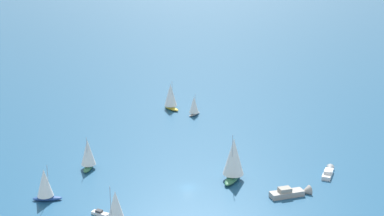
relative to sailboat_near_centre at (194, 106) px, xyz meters
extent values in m
plane|color=#1E517A|center=(-65.56, 8.51, -3.95)|extent=(2000.00, 2000.00, 0.00)
ellipsoid|color=#9E9993|center=(0.23, -0.19, -3.48)|extent=(6.37, 5.72, 0.94)
cylinder|color=#B2B2B7|center=(0.62, -0.51, 0.85)|extent=(0.14, 0.14, 7.72)
cone|color=white|center=(-0.03, 0.03, 0.46)|extent=(5.20, 5.20, 6.56)
ellipsoid|color=#33704C|center=(-50.17, 36.22, -3.41)|extent=(7.99, 3.41, 1.08)
cylinder|color=#B2B2B7|center=(-50.74, 36.31, 1.58)|extent=(0.14, 0.14, 8.90)
cone|color=white|center=(-49.79, 36.15, 1.14)|extent=(4.90, 4.90, 7.57)
ellipsoid|color=gold|center=(8.91, 8.30, -3.30)|extent=(9.43, 6.93, 1.31)
cylinder|color=#B2B2B7|center=(8.30, 7.95, 2.74)|extent=(0.14, 0.14, 10.77)
cone|color=white|center=(9.31, 8.53, 2.20)|extent=(7.03, 7.03, 9.15)
cylinder|color=#B2B2B7|center=(-93.19, 27.30, 3.76)|extent=(0.14, 0.14, 12.41)
cone|color=white|center=(-92.23, 26.35, 3.14)|extent=(8.39, 8.39, 10.54)
ellipsoid|color=#23478C|center=(-69.54, 44.75, -3.43)|extent=(2.37, 7.48, 1.04)
cylinder|color=#B2B2B7|center=(-69.56, 44.19, 1.34)|extent=(0.14, 0.14, 8.52)
cone|color=white|center=(-69.52, 45.12, 0.92)|extent=(4.23, 4.23, 7.24)
cube|color=white|center=(-78.85, 30.86, -3.60)|extent=(3.60, 4.47, 0.71)
cone|color=white|center=(-80.33, 28.60, -3.60)|extent=(1.80, 1.72, 1.41)
cube|color=#38383D|center=(-78.67, 31.14, -2.98)|extent=(1.79, 1.91, 0.53)
cube|color=white|center=(-62.16, -31.27, -3.38)|extent=(7.41, 5.45, 1.15)
cone|color=white|center=(-58.30, -33.38, -3.38)|extent=(2.71, 2.90, 2.30)
cube|color=silver|center=(-62.63, -31.02, -2.37)|extent=(3.09, 2.82, 0.86)
ellipsoid|color=#33704C|center=(-62.39, -4.08, -3.22)|extent=(10.67, 7.56, 1.47)
cylinder|color=#B2B2B7|center=(-63.08, -3.71, 3.57)|extent=(0.14, 0.14, 12.10)
cone|color=white|center=(-61.92, -4.33, 2.96)|extent=(7.83, 7.83, 10.28)
cube|color=#9E9993|center=(-73.55, -16.27, -3.24)|extent=(4.66, 9.35, 1.43)
cone|color=#9E9993|center=(-72.41, -21.63, -3.24)|extent=(3.28, 2.84, 2.87)
cube|color=gray|center=(-73.69, -15.61, -1.98)|extent=(2.89, 3.54, 1.07)
camera|label=1|loc=(-191.16, 20.29, 54.73)|focal=48.08mm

